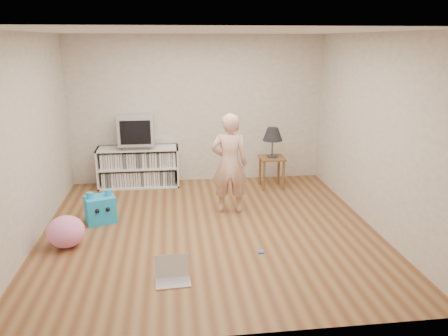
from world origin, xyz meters
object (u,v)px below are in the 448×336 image
plush_blue (100,209)px  person (229,164)px  crt_tv (136,129)px  media_unit (139,167)px  laptop (172,274)px  dvd_deck (137,146)px  side_table (272,165)px  plush_pink (66,232)px  table_lamp (273,135)px

plush_blue → person: bearing=-14.3°
crt_tv → media_unit: bearing=90.0°
person → laptop: 2.17m
plush_blue → dvd_deck: bearing=54.9°
media_unit → laptop: bearing=-80.5°
dvd_deck → side_table: dvd_deck is taller
crt_tv → side_table: crt_tv is taller
side_table → media_unit: bearing=170.5°
dvd_deck → plush_pink: bearing=-108.3°
person → plush_pink: (-2.18, -0.90, -0.55)m
person → laptop: (-0.87, -1.87, -0.68)m
person → plush_pink: person is taller
crt_tv → side_table: bearing=-9.0°
laptop → media_unit: bearing=96.0°
media_unit → person: 2.05m
table_lamp → laptop: bearing=-121.2°
person → plush_pink: 2.43m
table_lamp → plush_blue: (-2.75, -1.19, -0.74)m
table_lamp → dvd_deck: bearing=170.9°
crt_tv → plush_pink: (-0.76, -2.30, -0.82)m
crt_tv → laptop: 3.45m
media_unit → laptop: media_unit is taller
table_lamp → person: size_ratio=0.34×
crt_tv → plush_pink: crt_tv is taller
crt_tv → person: size_ratio=0.40×
dvd_deck → person: 2.00m
media_unit → crt_tv: size_ratio=2.33×
crt_tv → side_table: size_ratio=1.09×
plush_blue → plush_pink: size_ratio=1.03×
crt_tv → person: bearing=-44.5°
side_table → crt_tv: bearing=171.0°
person → plush_pink: size_ratio=3.21×
media_unit → laptop: size_ratio=3.60×
media_unit → crt_tv: bearing=-90.0°
crt_tv → laptop: (0.55, -3.27, -0.95)m
table_lamp → plush_pink: 3.70m
media_unit → table_lamp: bearing=-9.5°
person → media_unit: bearing=-39.6°
table_lamp → plush_pink: bearing=-147.8°
side_table → plush_pink: size_ratio=1.18×
dvd_deck → laptop: dvd_deck is taller
side_table → plush_pink: side_table is taller
media_unit → person: person is taller
dvd_deck → table_lamp: table_lamp is taller
crt_tv → table_lamp: (2.31, -0.37, -0.08)m
laptop → table_lamp: bearing=55.2°
side_table → person: bearing=-130.6°
dvd_deck → person: size_ratio=0.30×
dvd_deck → side_table: bearing=-9.1°
media_unit → plush_blue: size_ratio=2.91×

